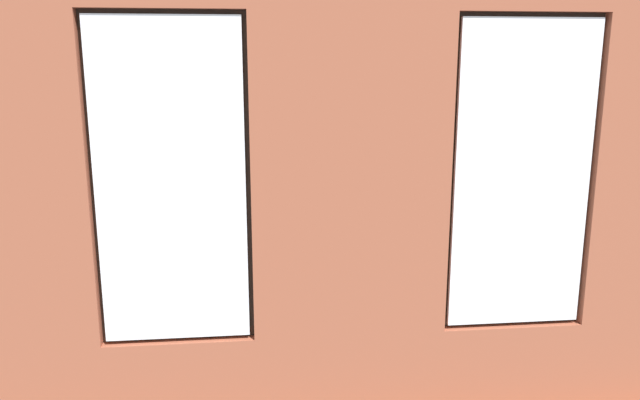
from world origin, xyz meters
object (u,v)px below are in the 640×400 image
Objects in this scene: remote_black at (303,241)px; papasan_chair at (292,211)px; candle_jar at (357,235)px; media_console at (32,268)px; tv_flatscreen at (26,212)px; potted_plant_near_tv at (52,273)px; couch_by_window at (328,339)px; remote_silver at (280,248)px; remote_gray at (333,246)px; couch_left at (546,252)px; potted_plant_foreground_right at (93,203)px; coffee_table at (321,248)px; cup_ceramic at (321,240)px; potted_plant_corner_near_left at (498,183)px.

papasan_chair reaches higher than remote_black.
candle_jar is 0.10× the size of media_console.
potted_plant_near_tv is (-0.54, 1.02, -0.34)m from tv_flatscreen.
couch_by_window reaches higher than remote_silver.
candle_jar is 3.60m from tv_flatscreen.
remote_silver is at bearing -179.61° from remote_gray.
tv_flatscreen is (3.27, -0.15, 0.44)m from remote_gray.
potted_plant_foreground_right is (5.39, -1.82, 0.29)m from couch_left.
couch_by_window is 3.84m from papasan_chair.
potted_plant_near_tv reaches higher than couch_left.
remote_silver reaches higher than coffee_table.
media_console is (5.69, -0.28, -0.07)m from couch_left.
couch_left is at bearing 174.28° from cup_ceramic.
papasan_chair reaches higher than cup_ceramic.
remote_gray is (-0.12, 0.12, 0.06)m from coffee_table.
potted_plant_corner_near_left is at bearing -126.87° from couch_by_window.
remote_black is at bearing -178.61° from tv_flatscreen.
coffee_table is 3.16m from potted_plant_corner_near_left.
media_console is 6.08m from potted_plant_corner_near_left.
cup_ceramic is 0.45m from candle_jar.
cup_ceramic is 0.86× the size of candle_jar.
remote_silver is 2.31m from potted_plant_near_tv.
remote_gray is 1.00× the size of remote_silver.
potted_plant_corner_near_left is (-5.85, -1.59, -0.12)m from tv_flatscreen.
potted_plant_foreground_right reaches higher than cup_ceramic.
potted_plant_corner_near_left reaches higher than tv_flatscreen.
remote_black is at bearing 91.32° from papasan_chair.
remote_silver is (3.01, -0.13, 0.11)m from couch_left.
cup_ceramic is 0.59× the size of remote_silver.
candle_jar reaches higher than remote_gray.
potted_plant_near_tv is at bearing 1.92° from remote_silver.
potted_plant_corner_near_left is at bearing -149.00° from coffee_table.
remote_gray is 3.28m from media_console.
potted_plant_foreground_right reaches higher than couch_left.
couch_by_window is 10.85× the size of remote_gray.
potted_plant_foreground_right is at bearing -28.79° from coffee_table.
remote_gray is at bearing 34.05° from potted_plant_corner_near_left.
potted_plant_corner_near_left is at bearing -164.78° from media_console.
potted_plant_corner_near_left is at bearing -98.25° from remote_black.
candle_jar is 0.69× the size of remote_silver.
potted_plant_near_tv is 5.91m from potted_plant_corner_near_left.
coffee_table is at bearing 180.00° from cup_ceramic.
couch_by_window is 4.83m from potted_plant_corner_near_left.
remote_silver is at bearing -90.17° from couch_left.
cup_ceramic is 0.10× the size of papasan_chair.
remote_silver is 0.11× the size of potted_plant_corner_near_left.
potted_plant_foreground_right is (2.66, -3.79, 0.29)m from couch_by_window.
papasan_chair is 2.63m from potted_plant_foreground_right.
tv_flatscreen is 3.35m from papasan_chair.
potted_plant_foreground_right is at bearing -54.99° from couch_by_window.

